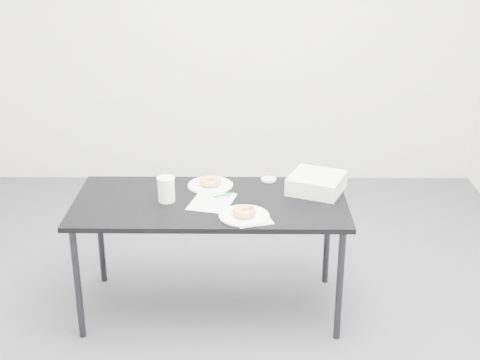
{
  "coord_description": "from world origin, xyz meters",
  "views": [
    {
      "loc": [
        0.08,
        -3.29,
        2.13
      ],
      "look_at": [
        0.07,
        0.02,
        0.78
      ],
      "focal_mm": 50.0,
      "sensor_mm": 36.0,
      "label": 1
    }
  ],
  "objects_px": {
    "coffee_cup": "(166,189)",
    "bakery_box": "(317,183)",
    "table": "(210,209)",
    "scorecard": "(212,202)",
    "pen": "(224,195)",
    "donut_near": "(244,212)",
    "plate_near": "(244,216)",
    "donut_far": "(210,181)",
    "plate_far": "(210,185)"
  },
  "relations": [
    {
      "from": "donut_far",
      "to": "coffee_cup",
      "type": "distance_m",
      "value": 0.31
    },
    {
      "from": "plate_near",
      "to": "plate_far",
      "type": "distance_m",
      "value": 0.46
    },
    {
      "from": "coffee_cup",
      "to": "bakery_box",
      "type": "relative_size",
      "value": 0.49
    },
    {
      "from": "plate_far",
      "to": "bakery_box",
      "type": "distance_m",
      "value": 0.6
    },
    {
      "from": "donut_near",
      "to": "bakery_box",
      "type": "xyz_separation_m",
      "value": [
        0.4,
        0.35,
        0.02
      ]
    },
    {
      "from": "donut_far",
      "to": "bakery_box",
      "type": "bearing_deg",
      "value": -6.46
    },
    {
      "from": "pen",
      "to": "donut_far",
      "type": "height_order",
      "value": "donut_far"
    },
    {
      "from": "scorecard",
      "to": "plate_near",
      "type": "xyz_separation_m",
      "value": [
        0.17,
        -0.19,
        0.01
      ]
    },
    {
      "from": "plate_near",
      "to": "table",
      "type": "bearing_deg",
      "value": 131.61
    },
    {
      "from": "donut_far",
      "to": "plate_near",
      "type": "bearing_deg",
      "value": -65.04
    },
    {
      "from": "coffee_cup",
      "to": "plate_far",
      "type": "bearing_deg",
      "value": 43.4
    },
    {
      "from": "pen",
      "to": "donut_near",
      "type": "relative_size",
      "value": 1.04
    },
    {
      "from": "scorecard",
      "to": "plate_far",
      "type": "relative_size",
      "value": 1.05
    },
    {
      "from": "pen",
      "to": "plate_near",
      "type": "distance_m",
      "value": 0.29
    },
    {
      "from": "donut_near",
      "to": "plate_far",
      "type": "xyz_separation_m",
      "value": [
        -0.19,
        0.41,
        -0.03
      ]
    },
    {
      "from": "plate_far",
      "to": "table",
      "type": "bearing_deg",
      "value": -87.54
    },
    {
      "from": "donut_far",
      "to": "scorecard",
      "type": "bearing_deg",
      "value": -85.07
    },
    {
      "from": "coffee_cup",
      "to": "donut_near",
      "type": "bearing_deg",
      "value": -25.65
    },
    {
      "from": "plate_near",
      "to": "pen",
      "type": "bearing_deg",
      "value": 112.64
    },
    {
      "from": "table",
      "to": "bakery_box",
      "type": "bearing_deg",
      "value": 13.61
    },
    {
      "from": "plate_far",
      "to": "scorecard",
      "type": "bearing_deg",
      "value": -85.07
    },
    {
      "from": "table",
      "to": "coffee_cup",
      "type": "relative_size",
      "value": 10.8
    },
    {
      "from": "table",
      "to": "bakery_box",
      "type": "xyz_separation_m",
      "value": [
        0.59,
        0.14,
        0.1
      ]
    },
    {
      "from": "plate_far",
      "to": "donut_far",
      "type": "xyz_separation_m",
      "value": [
        0.0,
        0.0,
        0.02
      ]
    },
    {
      "from": "donut_near",
      "to": "coffee_cup",
      "type": "bearing_deg",
      "value": 154.35
    },
    {
      "from": "plate_far",
      "to": "bakery_box",
      "type": "relative_size",
      "value": 0.92
    },
    {
      "from": "table",
      "to": "bakery_box",
      "type": "relative_size",
      "value": 5.27
    },
    {
      "from": "plate_near",
      "to": "donut_far",
      "type": "distance_m",
      "value": 0.46
    },
    {
      "from": "table",
      "to": "pen",
      "type": "relative_size",
      "value": 11.73
    },
    {
      "from": "pen",
      "to": "bakery_box",
      "type": "bearing_deg",
      "value": -20.56
    },
    {
      "from": "donut_far",
      "to": "plate_far",
      "type": "bearing_deg",
      "value": 0.0
    },
    {
      "from": "table",
      "to": "plate_far",
      "type": "distance_m",
      "value": 0.21
    },
    {
      "from": "plate_near",
      "to": "coffee_cup",
      "type": "xyz_separation_m",
      "value": [
        -0.42,
        0.2,
        0.06
      ]
    },
    {
      "from": "donut_far",
      "to": "bakery_box",
      "type": "height_order",
      "value": "bakery_box"
    },
    {
      "from": "table",
      "to": "pen",
      "type": "height_order",
      "value": "pen"
    },
    {
      "from": "donut_far",
      "to": "bakery_box",
      "type": "distance_m",
      "value": 0.6
    },
    {
      "from": "coffee_cup",
      "to": "donut_far",
      "type": "bearing_deg",
      "value": 43.4
    },
    {
      "from": "scorecard",
      "to": "donut_near",
      "type": "bearing_deg",
      "value": -33.64
    },
    {
      "from": "scorecard",
      "to": "pen",
      "type": "height_order",
      "value": "pen"
    },
    {
      "from": "scorecard",
      "to": "pen",
      "type": "bearing_deg",
      "value": 67.0
    },
    {
      "from": "table",
      "to": "scorecard",
      "type": "relative_size",
      "value": 5.45
    },
    {
      "from": "scorecard",
      "to": "coffee_cup",
      "type": "distance_m",
      "value": 0.25
    },
    {
      "from": "coffee_cup",
      "to": "table",
      "type": "bearing_deg",
      "value": 1.51
    },
    {
      "from": "coffee_cup",
      "to": "bakery_box",
      "type": "bearing_deg",
      "value": 10.05
    },
    {
      "from": "table",
      "to": "scorecard",
      "type": "distance_m",
      "value": 0.06
    },
    {
      "from": "plate_far",
      "to": "donut_far",
      "type": "bearing_deg",
      "value": 0.0
    },
    {
      "from": "donut_far",
      "to": "coffee_cup",
      "type": "relative_size",
      "value": 0.88
    },
    {
      "from": "donut_near",
      "to": "donut_far",
      "type": "distance_m",
      "value": 0.46
    },
    {
      "from": "pen",
      "to": "coffee_cup",
      "type": "relative_size",
      "value": 0.92
    },
    {
      "from": "pen",
      "to": "donut_near",
      "type": "xyz_separation_m",
      "value": [
        0.11,
        -0.27,
        0.02
      ]
    }
  ]
}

